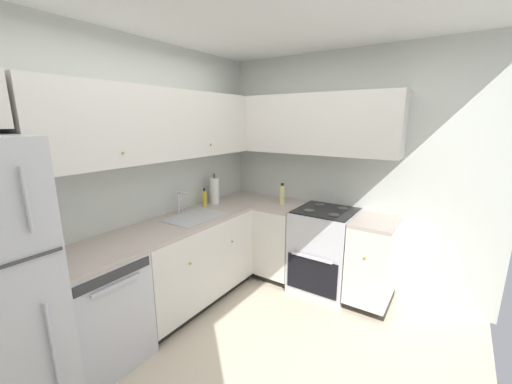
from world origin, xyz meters
TOP-DOWN VIEW (x-y plane):
  - ground_plane at (0.00, 0.00)m, footprint 3.46×2.89m
  - wall_back at (0.00, 1.47)m, footprint 3.56×0.05m
  - wall_right at (1.75, 0.00)m, footprint 0.05×2.99m
  - dishwasher at (-0.54, 1.15)m, footprint 0.60×0.63m
  - lower_cabinets_back at (0.45, 1.15)m, footprint 1.36×0.62m
  - countertop_back at (0.44, 1.15)m, footprint 2.57×0.60m
  - lower_cabinets_right at (1.43, 0.13)m, footprint 0.62×1.46m
  - countertop_right at (1.43, 0.13)m, footprint 0.60×1.46m
  - oven_range at (1.45, 0.10)m, footprint 0.68×0.62m
  - upper_cabinets_back at (0.28, 1.29)m, footprint 2.25×0.34m
  - upper_cabinets_right at (1.57, 0.44)m, footprint 0.32×2.01m
  - sink at (0.51, 1.12)m, footprint 0.57×0.40m
  - faucet at (0.51, 1.33)m, footprint 0.07×0.16m
  - soap_bottle at (0.87, 1.33)m, footprint 0.05×0.05m
  - paper_towel_roll at (1.02, 1.31)m, footprint 0.11×0.11m
  - oil_bottle at (1.43, 0.63)m, footprint 0.07×0.07m

SIDE VIEW (x-z plane):
  - ground_plane at x=0.00m, z-range -0.02..0.00m
  - dishwasher at x=-0.54m, z-range 0.00..0.87m
  - lower_cabinets_right at x=1.43m, z-range 0.00..0.88m
  - lower_cabinets_back at x=0.45m, z-range 0.00..0.88m
  - oven_range at x=1.45m, z-range -0.07..0.99m
  - sink at x=0.51m, z-range 0.82..0.92m
  - countertop_right at x=1.43m, z-range 0.87..0.91m
  - countertop_back at x=0.44m, z-range 0.87..0.91m
  - soap_bottle at x=0.87m, z-range 0.90..1.10m
  - oil_bottle at x=1.43m, z-range 0.90..1.14m
  - faucet at x=0.51m, z-range 0.93..1.16m
  - paper_towel_roll at x=1.02m, z-range 0.88..1.24m
  - wall_back at x=0.00m, z-range 0.00..2.57m
  - wall_right at x=1.75m, z-range 0.00..2.57m
  - upper_cabinets_back at x=0.28m, z-range 1.50..2.13m
  - upper_cabinets_right at x=1.57m, z-range 1.50..2.13m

